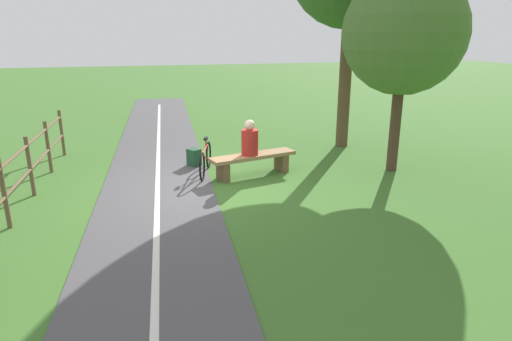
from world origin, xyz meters
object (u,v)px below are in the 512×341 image
(bench, at_px, (253,161))
(person_seated, at_px, (250,140))
(backpack, at_px, (194,158))
(tree_far_right, at_px, (404,33))
(bicycle, at_px, (205,159))

(bench, height_order, person_seated, person_seated)
(bench, xyz_separation_m, person_seated, (0.08, 0.02, 0.49))
(backpack, bearing_deg, tree_far_right, 159.92)
(backpack, bearing_deg, bicycle, 102.84)
(bench, bearing_deg, person_seated, 0.00)
(backpack, relative_size, tree_far_right, 0.10)
(person_seated, height_order, tree_far_right, tree_far_right)
(bench, distance_m, tree_far_right, 4.32)
(person_seated, distance_m, backpack, 1.72)
(bench, relative_size, bicycle, 1.30)
(person_seated, distance_m, tree_far_right, 4.09)
(bicycle, bearing_deg, backpack, -149.46)
(backpack, distance_m, tree_far_right, 5.58)
(tree_far_right, bearing_deg, person_seated, -8.17)
(bench, height_order, backpack, bench)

